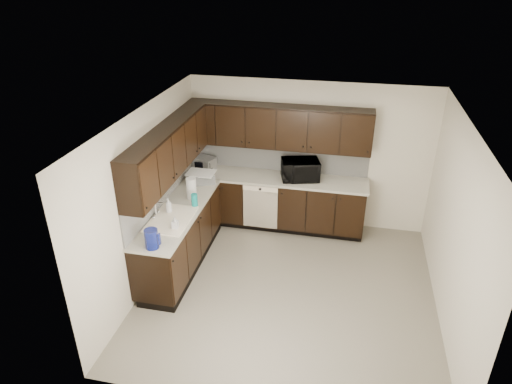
{
  "coord_description": "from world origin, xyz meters",
  "views": [
    {
      "loc": [
        0.63,
        -5.11,
        4.16
      ],
      "look_at": [
        -0.6,
        0.6,
        1.19
      ],
      "focal_mm": 32.0,
      "sensor_mm": 36.0,
      "label": 1
    }
  ],
  "objects_px": {
    "microwave": "(300,170)",
    "toaster_oven": "(205,163)",
    "storage_bin": "(201,177)",
    "blue_pitcher": "(152,239)",
    "sink": "(171,224)"
  },
  "relations": [
    {
      "from": "toaster_oven",
      "to": "storage_bin",
      "type": "xyz_separation_m",
      "value": [
        0.1,
        -0.51,
        -0.02
      ]
    },
    {
      "from": "sink",
      "to": "storage_bin",
      "type": "bearing_deg",
      "value": 88.58
    },
    {
      "from": "toaster_oven",
      "to": "sink",
      "type": "bearing_deg",
      "value": -67.84
    },
    {
      "from": "toaster_oven",
      "to": "storage_bin",
      "type": "distance_m",
      "value": 0.52
    },
    {
      "from": "microwave",
      "to": "toaster_oven",
      "type": "height_order",
      "value": "microwave"
    },
    {
      "from": "sink",
      "to": "blue_pitcher",
      "type": "bearing_deg",
      "value": -87.53
    },
    {
      "from": "toaster_oven",
      "to": "microwave",
      "type": "bearing_deg",
      "value": 17.78
    },
    {
      "from": "microwave",
      "to": "blue_pitcher",
      "type": "distance_m",
      "value": 2.86
    },
    {
      "from": "sink",
      "to": "toaster_oven",
      "type": "relative_size",
      "value": 2.4
    },
    {
      "from": "blue_pitcher",
      "to": "storage_bin",
      "type": "bearing_deg",
      "value": 96.92
    },
    {
      "from": "microwave",
      "to": "toaster_oven",
      "type": "relative_size",
      "value": 1.76
    },
    {
      "from": "toaster_oven",
      "to": "blue_pitcher",
      "type": "height_order",
      "value": "blue_pitcher"
    },
    {
      "from": "storage_bin",
      "to": "blue_pitcher",
      "type": "xyz_separation_m",
      "value": [
        -0.0,
        -1.94,
        0.05
      ]
    },
    {
      "from": "microwave",
      "to": "blue_pitcher",
      "type": "relative_size",
      "value": 2.34
    },
    {
      "from": "sink",
      "to": "microwave",
      "type": "distance_m",
      "value": 2.34
    }
  ]
}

